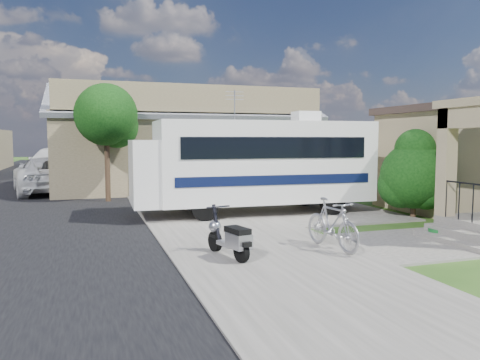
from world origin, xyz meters
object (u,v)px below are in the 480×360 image
object	(u,v)px
motorhome	(255,162)
pickup_truck	(47,175)
bicycle	(332,227)
shrub	(414,173)
scooter	(230,238)
van	(55,164)
garden_hose	(437,234)

from	to	relation	value
motorhome	pickup_truck	distance (m)	11.13
bicycle	shrub	bearing A→B (deg)	26.89
shrub	scooter	xyz separation A→B (m)	(-6.90, -3.15, -0.95)
pickup_truck	bicycle	bearing A→B (deg)	106.46
van	shrub	bearing A→B (deg)	-47.52
shrub	bicycle	xyz separation A→B (m)	(-4.59, -3.12, -0.86)
van	pickup_truck	bearing A→B (deg)	-78.89
bicycle	scooter	bearing A→B (deg)	173.34
motorhome	shrub	bearing A→B (deg)	-25.06
van	garden_hose	distance (m)	23.20
motorhome	bicycle	world-z (taller)	motorhome
pickup_truck	garden_hose	xyz separation A→B (m)	(9.92, -13.59, -0.71)
pickup_truck	motorhome	bearing A→B (deg)	119.31
shrub	pickup_truck	distance (m)	15.74
motorhome	van	world-z (taller)	motorhome
scooter	van	world-z (taller)	van
bicycle	garden_hose	bearing A→B (deg)	0.39
shrub	garden_hose	size ratio (longest dim) A/B	6.22
shrub	van	size ratio (longest dim) A/B	0.42
bicycle	van	xyz separation A→B (m)	(-6.84, 21.34, 0.41)
scooter	garden_hose	world-z (taller)	scooter
garden_hose	bicycle	bearing A→B (deg)	-172.29
motorhome	pickup_truck	bearing A→B (deg)	130.12
scooter	bicycle	xyz separation A→B (m)	(2.31, 0.03, 0.09)
motorhome	van	xyz separation A→B (m)	(-7.01, 16.00, -0.73)
bicycle	pickup_truck	size ratio (longest dim) A/B	0.31
scooter	pickup_truck	xyz separation A→B (m)	(-4.44, 14.05, 0.36)
shrub	pickup_truck	xyz separation A→B (m)	(-11.34, 10.90, -0.60)
motorhome	van	size ratio (longest dim) A/B	1.17
shrub	garden_hose	xyz separation A→B (m)	(-1.42, -2.69, -1.31)
bicycle	garden_hose	xyz separation A→B (m)	(3.18, 0.43, -0.45)
motorhome	scooter	distance (m)	6.04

